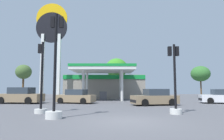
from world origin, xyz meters
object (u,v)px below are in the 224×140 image
(traffic_signal_1, at_px, (175,88))
(tree_0, at_px, (24,72))
(car_0, at_px, (155,98))
(car_1, at_px, (75,97))
(car_3, at_px, (20,96))
(station_pole_sign, at_px, (51,37))
(traffic_signal_0, at_px, (41,91))
(car_2, at_px, (221,97))
(traffic_signal_2, at_px, (55,86))
(tree_1, at_px, (117,68))
(tree_2, at_px, (200,74))

(traffic_signal_1, distance_m, tree_0, 32.78)
(car_0, xyz_separation_m, car_1, (-7.51, 2.37, -0.02))
(car_3, xyz_separation_m, traffic_signal_1, (12.92, -8.47, 0.79))
(car_0, bearing_deg, station_pole_sign, 142.14)
(traffic_signal_1, bearing_deg, tree_0, 128.30)
(station_pole_sign, bearing_deg, traffic_signal_0, -74.84)
(station_pole_sign, bearing_deg, traffic_signal_1, -52.28)
(car_0, distance_m, car_2, 7.50)
(car_0, xyz_separation_m, car_2, (7.18, 2.14, -0.01))
(car_0, height_order, traffic_signal_2, traffic_signal_2)
(car_0, xyz_separation_m, car_3, (-13.06, 2.30, 0.07))
(traffic_signal_0, bearing_deg, tree_1, 78.89)
(station_pole_sign, xyz_separation_m, car_3, (-0.73, -7.29, -8.05))
(car_1, xyz_separation_m, car_2, (14.69, -0.22, 0.01))
(car_0, height_order, car_2, car_0)
(station_pole_sign, relative_size, traffic_signal_0, 3.13)
(traffic_signal_1, height_order, tree_2, tree_2)
(car_0, distance_m, car_1, 7.87)
(traffic_signal_2, distance_m, tree_2, 33.11)
(traffic_signal_0, xyz_separation_m, tree_0, (-12.21, 25.23, 3.24))
(car_0, relative_size, tree_2, 0.76)
(car_2, bearing_deg, traffic_signal_0, -152.66)
(traffic_signal_2, bearing_deg, traffic_signal_1, 14.83)
(tree_1, relative_size, tree_2, 1.32)
(car_3, relative_size, tree_1, 0.62)
(car_0, relative_size, car_2, 1.02)
(car_0, bearing_deg, car_2, 16.62)
(car_3, bearing_deg, traffic_signal_0, -58.78)
(car_1, distance_m, traffic_signal_1, 11.32)
(car_1, height_order, traffic_signal_1, traffic_signal_1)
(car_2, distance_m, car_3, 20.24)
(traffic_signal_1, bearing_deg, car_3, 146.75)
(station_pole_sign, height_order, traffic_signal_2, station_pole_sign)
(car_3, bearing_deg, tree_0, 113.09)
(station_pole_sign, xyz_separation_m, traffic_signal_0, (4.17, -15.37, -7.44))
(station_pole_sign, height_order, car_0, station_pole_sign)
(station_pole_sign, height_order, car_2, station_pole_sign)
(traffic_signal_1, height_order, traffic_signal_2, traffic_signal_2)
(car_3, bearing_deg, car_0, -9.97)
(traffic_signal_0, bearing_deg, traffic_signal_2, -56.34)
(car_3, height_order, traffic_signal_1, traffic_signal_1)
(traffic_signal_1, relative_size, tree_1, 0.55)
(car_3, bearing_deg, traffic_signal_2, -58.26)
(station_pole_sign, xyz_separation_m, car_1, (4.82, -7.22, -8.14))
(car_2, xyz_separation_m, tree_0, (-27.55, 17.29, 3.93))
(tree_1, bearing_deg, tree_2, -9.86)
(tree_0, bearing_deg, car_0, -43.66)
(traffic_signal_0, height_order, tree_0, tree_0)
(traffic_signal_1, bearing_deg, traffic_signal_2, -165.17)
(tree_0, xyz_separation_m, tree_2, (33.05, -0.68, -0.36))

